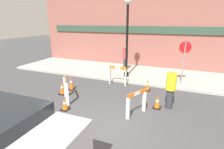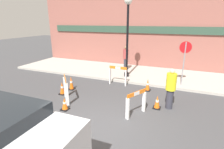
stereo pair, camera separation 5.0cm
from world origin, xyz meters
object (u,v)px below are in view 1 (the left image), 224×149
(streetlamp_post, at_px, (127,27))
(stop_sign, at_px, (184,56))
(person_worker, at_px, (171,88))
(person_pedestrian, at_px, (125,57))

(streetlamp_post, height_order, stop_sign, streetlamp_post)
(streetlamp_post, distance_m, stop_sign, 3.49)
(person_worker, xyz_separation_m, person_pedestrian, (-3.30, 4.44, 0.14))
(person_worker, relative_size, person_pedestrian, 1.00)
(streetlamp_post, distance_m, person_pedestrian, 2.55)
(person_pedestrian, bearing_deg, stop_sign, 149.84)
(stop_sign, relative_size, person_worker, 1.38)
(person_worker, bearing_deg, stop_sign, -99.71)
(streetlamp_post, bearing_deg, person_worker, -47.53)
(streetlamp_post, relative_size, person_worker, 2.73)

